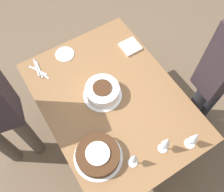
% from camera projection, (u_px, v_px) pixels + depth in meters
% --- Properties ---
extents(ground_plane, '(12.00, 12.00, 0.00)m').
position_uv_depth(ground_plane, '(112.00, 134.00, 2.50)').
color(ground_plane, brown).
extents(dining_table, '(1.31, 0.97, 0.77)m').
position_uv_depth(dining_table, '(112.00, 106.00, 1.93)').
color(dining_table, brown).
rests_on(dining_table, ground_plane).
extents(cake_center_white, '(0.29, 0.29, 0.11)m').
position_uv_depth(cake_center_white, '(102.00, 92.00, 1.79)').
color(cake_center_white, white).
rests_on(cake_center_white, dining_table).
extents(cake_front_chocolate, '(0.32, 0.32, 0.09)m').
position_uv_depth(cake_front_chocolate, '(98.00, 155.00, 1.59)').
color(cake_front_chocolate, white).
rests_on(cake_front_chocolate, dining_table).
extents(wine_glass_near, '(0.07, 0.07, 0.19)m').
position_uv_depth(wine_glass_near, '(195.00, 137.00, 1.55)').
color(wine_glass_near, silver).
rests_on(wine_glass_near, dining_table).
extents(wine_glass_far, '(0.06, 0.06, 0.19)m').
position_uv_depth(wine_glass_far, '(134.00, 158.00, 1.49)').
color(wine_glass_far, silver).
rests_on(wine_glass_far, dining_table).
extents(wine_glass_extra, '(0.06, 0.06, 0.21)m').
position_uv_depth(wine_glass_extra, '(167.00, 142.00, 1.52)').
color(wine_glass_extra, silver).
rests_on(wine_glass_extra, dining_table).
extents(dessert_plate_left, '(0.15, 0.15, 0.01)m').
position_uv_depth(dessert_plate_left, '(65.00, 54.00, 2.01)').
color(dessert_plate_left, silver).
rests_on(dessert_plate_left, dining_table).
extents(fork_pile, '(0.22, 0.10, 0.01)m').
position_uv_depth(fork_pile, '(39.00, 70.00, 1.93)').
color(fork_pile, silver).
rests_on(fork_pile, dining_table).
extents(napkin_stack, '(0.15, 0.14, 0.02)m').
position_uv_depth(napkin_stack, '(130.00, 47.00, 2.04)').
color(napkin_stack, silver).
rests_on(napkin_stack, dining_table).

